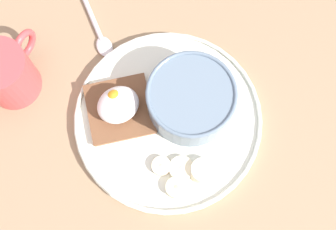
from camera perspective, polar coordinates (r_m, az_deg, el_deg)
ground_plane at (r=70.03cm, az=0.00°, el=-0.91°), size 120.00×120.00×2.00cm
plate at (r=68.29cm, az=0.00°, el=-0.51°), size 27.51×27.51×1.60cm
oatmeal_bowl at (r=65.93cm, az=2.67°, el=2.11°), size 12.62×12.62×5.86cm
toast_slice at (r=68.18cm, az=-5.92°, el=0.69°), size 11.78×11.78×1.16cm
poached_egg at (r=66.08cm, az=-6.14°, el=1.31°), size 6.08×5.30×3.55cm
banana_slice_front at (r=66.08cm, az=1.62°, el=-6.52°), size 4.36×4.33×0.97cm
banana_slice_left at (r=66.09cm, az=-0.84°, el=-6.24°), size 3.89×3.89×1.00cm
banana_slice_back at (r=65.79cm, az=4.22°, el=-6.83°), size 4.65×4.54×1.91cm
banana_slice_right at (r=65.54cm, az=1.00°, el=-8.83°), size 3.01×3.05×1.22cm
coffee_mug at (r=70.41cm, az=-19.06°, el=4.87°), size 10.62×8.13×8.82cm
spoon at (r=74.60cm, az=-8.52°, el=10.06°), size 3.52×12.54×0.80cm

